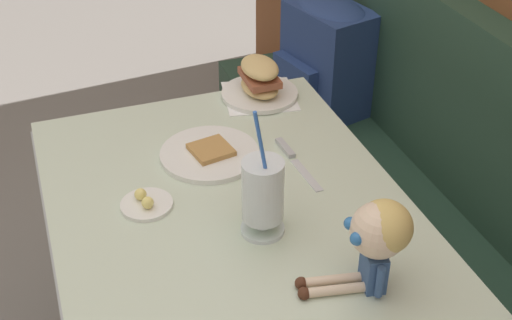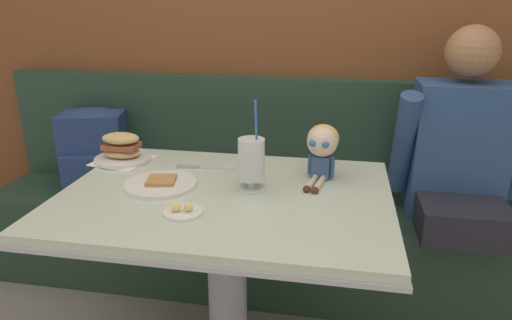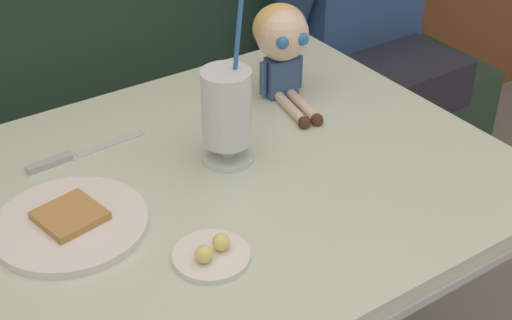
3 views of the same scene
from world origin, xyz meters
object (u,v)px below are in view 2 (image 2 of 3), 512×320
at_px(butter_saucer, 183,211).
at_px(sandwich_plate, 122,150).
at_px(butter_knife, 197,167).
at_px(backpack, 94,148).
at_px(seated_doll, 322,144).
at_px(toast_plate, 161,184).
at_px(milkshake_glass, 251,162).
at_px(diner_patron, 459,152).

bearing_deg(butter_saucer, sandwich_plate, 133.32).
relative_size(butter_knife, backpack, 0.58).
relative_size(butter_saucer, backpack, 0.30).
relative_size(sandwich_plate, seated_doll, 1.02).
height_order(butter_knife, backpack, backpack).
distance_m(toast_plate, seated_doll, 0.58).
xyz_separation_m(butter_knife, seated_doll, (0.47, -0.02, 0.12)).
relative_size(milkshake_glass, seated_doll, 1.39).
xyz_separation_m(butter_knife, diner_patron, (1.03, 0.38, -0.00)).
distance_m(butter_knife, backpack, 0.77).
height_order(sandwich_plate, diner_patron, diner_patron).
xyz_separation_m(butter_saucer, butter_knife, (-0.08, 0.39, -0.00)).
bearing_deg(butter_knife, diner_patron, 19.97).
distance_m(butter_saucer, diner_patron, 1.22).
bearing_deg(diner_patron, butter_knife, -160.03).
bearing_deg(seated_doll, diner_patron, 34.96).
xyz_separation_m(butter_saucer, seated_doll, (0.39, 0.37, 0.12)).
relative_size(butter_knife, diner_patron, 0.29).
bearing_deg(toast_plate, backpack, 134.86).
bearing_deg(seated_doll, milkshake_glass, -146.80).
bearing_deg(butter_knife, milkshake_glass, -33.82).
bearing_deg(milkshake_glass, sandwich_plate, 160.91).
relative_size(toast_plate, backpack, 0.62).
xyz_separation_m(butter_knife, backpack, (-0.66, 0.40, -0.09)).
bearing_deg(milkshake_glass, diner_patron, 34.46).
bearing_deg(milkshake_glass, seated_doll, 33.20).
height_order(butter_saucer, butter_knife, butter_saucer).
relative_size(sandwich_plate, backpack, 0.57).
xyz_separation_m(backpack, diner_patron, (1.69, -0.02, 0.08)).
xyz_separation_m(sandwich_plate, backpack, (-0.34, 0.37, -0.13)).
relative_size(seated_doll, diner_patron, 0.28).
height_order(butter_knife, seated_doll, seated_doll).
relative_size(butter_saucer, seated_doll, 0.53).
height_order(butter_saucer, backpack, backpack).
relative_size(sandwich_plate, butter_knife, 0.98).
bearing_deg(toast_plate, diner_patron, 27.21).
bearing_deg(diner_patron, seated_doll, -145.04).
xyz_separation_m(seated_doll, backpack, (-1.13, 0.41, -0.21)).
height_order(sandwich_plate, butter_saucer, sandwich_plate).
distance_m(seated_doll, backpack, 1.22).
height_order(milkshake_glass, butter_saucer, milkshake_glass).
height_order(toast_plate, seated_doll, seated_doll).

